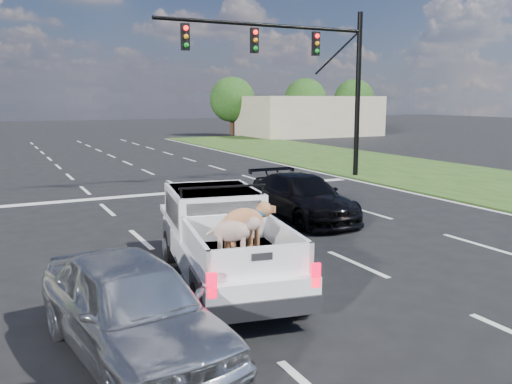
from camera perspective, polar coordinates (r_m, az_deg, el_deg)
ground at (r=10.64m, az=2.94°, el=-8.86°), size 160.00×160.00×0.00m
road_markings at (r=16.46m, az=-8.41°, el=-2.19°), size 17.75×60.00×0.01m
grass_shoulder_right at (r=23.51m, az=23.73°, el=0.74°), size 8.00×60.00×0.06m
traffic_signal at (r=22.82m, az=5.83°, el=13.10°), size 9.11×0.31×7.00m
building_right at (r=50.59m, az=5.65°, el=7.97°), size 12.00×7.00×3.60m
tree_far_d at (r=51.25m, az=-2.52°, el=9.69°), size 4.20×4.20×5.40m
tree_far_e at (r=55.01m, az=5.21°, el=9.67°), size 4.20×4.20×5.40m
tree_far_f at (r=58.40m, az=10.29°, el=9.56°), size 4.20×4.20×5.40m
pickup_truck at (r=10.17m, az=-3.45°, el=-4.75°), size 2.57×5.09×1.82m
silver_sedan at (r=7.48m, az=-12.90°, el=-11.73°), size 2.16×4.23×1.38m
black_coupe at (r=15.50m, az=4.89°, el=-0.51°), size 1.96×4.43×1.26m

